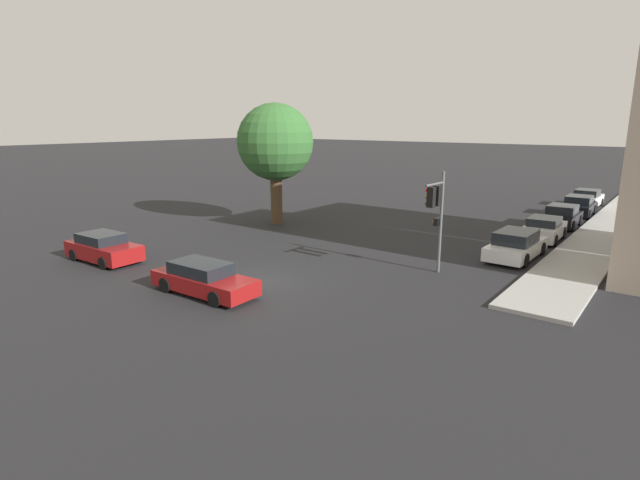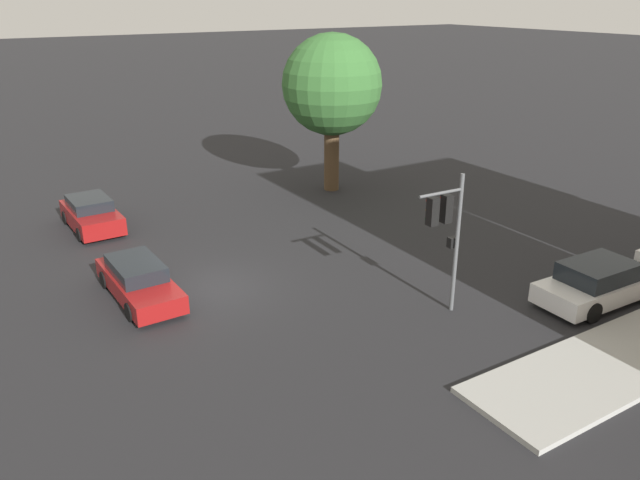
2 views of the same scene
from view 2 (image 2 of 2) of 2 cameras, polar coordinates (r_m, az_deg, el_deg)
ground_plane at (r=22.98m, az=-9.99°, el=-4.40°), size 300.00×300.00×0.00m
street_tree at (r=32.94m, az=1.11°, el=13.92°), size 5.17×5.17×8.18m
traffic_signal at (r=20.07m, az=11.35°, el=1.67°), size 0.55×1.85×4.75m
crossing_car_0 at (r=22.68m, az=-16.25°, el=-3.58°), size 4.81×1.94×1.33m
crossing_car_1 at (r=29.98m, az=-20.17°, el=2.24°), size 4.29×2.06×1.43m
parked_car_0 at (r=23.50m, az=24.12°, el=-3.59°), size 2.11×4.77×1.48m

